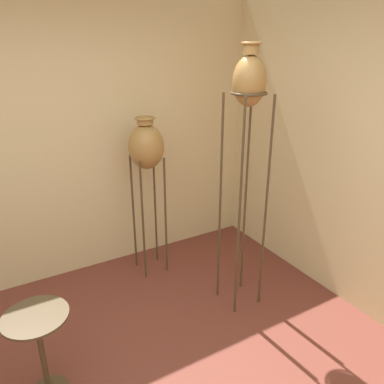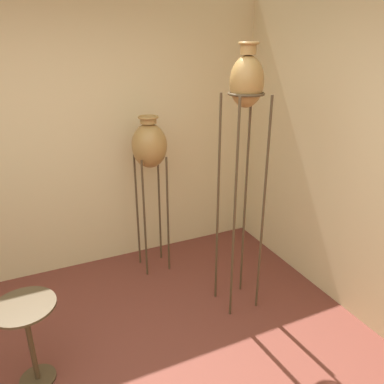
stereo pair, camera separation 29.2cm
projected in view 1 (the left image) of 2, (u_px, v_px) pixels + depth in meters
The scene contains 4 objects.
wall_back at pixel (42, 144), 3.34m from camera, with size 8.28×0.06×2.70m.
vase_stand_tall at pixel (249, 95), 2.77m from camera, with size 0.29×0.29×2.20m.
vase_stand_medium at pixel (146, 149), 3.44m from camera, with size 0.33×0.33×1.57m.
side_table at pixel (39, 338), 2.36m from camera, with size 0.41×0.41×0.63m.
Camera 1 is at (-0.48, -1.32, 2.19)m, focal length 35.00 mm.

